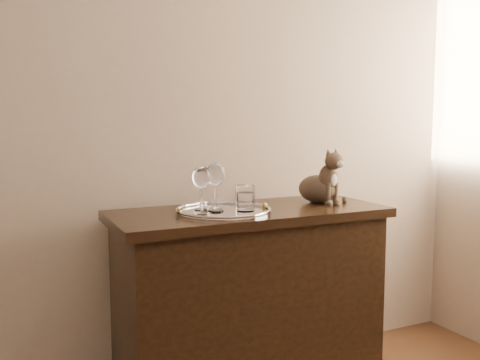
{
  "coord_description": "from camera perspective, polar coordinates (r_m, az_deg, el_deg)",
  "views": [
    {
      "loc": [
        -0.41,
        -0.11,
        1.24
      ],
      "look_at": [
        0.56,
        1.95,
        0.98
      ],
      "focal_mm": 40.0,
      "sensor_mm": 36.0,
      "label": 1
    }
  ],
  "objects": [
    {
      "name": "wine_glass_d",
      "position": [
        2.21,
        -2.61,
        -0.75
      ],
      "size": [
        0.08,
        0.08,
        0.2
      ],
      "primitive_type": null,
      "color": "white",
      "rests_on": "tray"
    },
    {
      "name": "sideboard",
      "position": [
        2.43,
        0.98,
        -13.06
      ],
      "size": [
        1.2,
        0.5,
        0.85
      ],
      "primitive_type": null,
      "color": "black",
      "rests_on": "ground"
    },
    {
      "name": "cat",
      "position": [
        2.51,
        8.36,
        0.52
      ],
      "size": [
        0.3,
        0.28,
        0.26
      ],
      "primitive_type": null,
      "rotation": [
        0.0,
        0.0,
        0.18
      ],
      "color": "brown",
      "rests_on": "sideboard"
    },
    {
      "name": "wall_back",
      "position": [
        2.4,
        -15.51,
        8.92
      ],
      "size": [
        4.0,
        0.1,
        2.7
      ],
      "primitive_type": "cube",
      "color": "#C2AD92",
      "rests_on": "ground"
    },
    {
      "name": "tray",
      "position": [
        2.24,
        -1.77,
        -3.4
      ],
      "size": [
        0.4,
        0.4,
        0.01
      ],
      "primitive_type": "cylinder",
      "color": "silver",
      "rests_on": "sideboard"
    },
    {
      "name": "wine_glass_c",
      "position": [
        2.16,
        -4.13,
        -1.05
      ],
      "size": [
        0.07,
        0.07,
        0.2
      ],
      "primitive_type": null,
      "color": "white",
      "rests_on": "tray"
    },
    {
      "name": "tumbler_a",
      "position": [
        2.21,
        0.56,
        -2.35
      ],
      "size": [
        0.07,
        0.07,
        0.08
      ],
      "primitive_type": "cylinder",
      "color": "silver",
      "rests_on": "tray"
    },
    {
      "name": "wine_glass_b",
      "position": [
        2.3,
        -2.68,
        -0.63
      ],
      "size": [
        0.07,
        0.07,
        0.19
      ],
      "primitive_type": null,
      "color": "silver",
      "rests_on": "tray"
    },
    {
      "name": "wine_glass_a",
      "position": [
        2.25,
        -4.23,
        -1.07
      ],
      "size": [
        0.06,
        0.06,
        0.17
      ],
      "primitive_type": null,
      "color": "silver",
      "rests_on": "tray"
    },
    {
      "name": "tumbler_c",
      "position": [
        2.32,
        0.54,
        -1.76
      ],
      "size": [
        0.09,
        0.09,
        0.1
      ],
      "primitive_type": "cylinder",
      "color": "white",
      "rests_on": "tray"
    }
  ]
}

